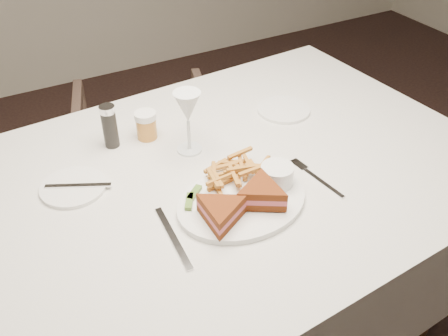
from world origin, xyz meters
TOP-DOWN VIEW (x-y plane):
  - table at (-0.39, 0.32)m, footprint 1.52×1.07m
  - chair_far at (-0.29, 1.15)m, footprint 0.70×0.67m
  - table_setting at (-0.39, 0.28)m, footprint 0.82×0.60m

SIDE VIEW (x-z plane):
  - chair_far at x=-0.29m, z-range 0.00..0.58m
  - table at x=-0.39m, z-range 0.00..0.75m
  - table_setting at x=-0.39m, z-range 0.70..0.88m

